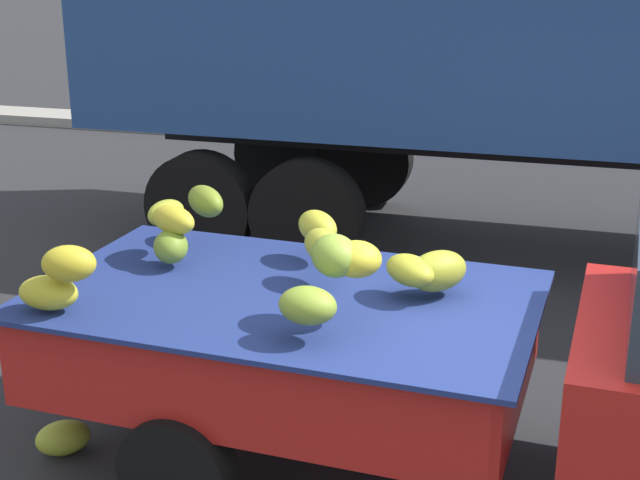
{
  "coord_description": "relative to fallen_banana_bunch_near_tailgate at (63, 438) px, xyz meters",
  "views": [
    {
      "loc": [
        0.19,
        -4.38,
        3.02
      ],
      "look_at": [
        -1.25,
        0.51,
        1.33
      ],
      "focal_mm": 51.0,
      "sensor_mm": 36.0,
      "label": 1
    }
  ],
  "objects": [
    {
      "name": "curb_strip",
      "position": [
        2.71,
        9.35,
        -0.03
      ],
      "size": [
        80.0,
        0.8,
        0.16
      ],
      "primitive_type": "cube",
      "color": "gray",
      "rests_on": "ground"
    },
    {
      "name": "fallen_banana_bunch_near_tailgate",
      "position": [
        0.0,
        0.0,
        0.0
      ],
      "size": [
        0.39,
        0.37,
        0.22
      ],
      "primitive_type": "ellipsoid",
      "rotation": [
        0.0,
        0.0,
        0.67
      ],
      "color": "#A6B031",
      "rests_on": "ground"
    }
  ]
}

